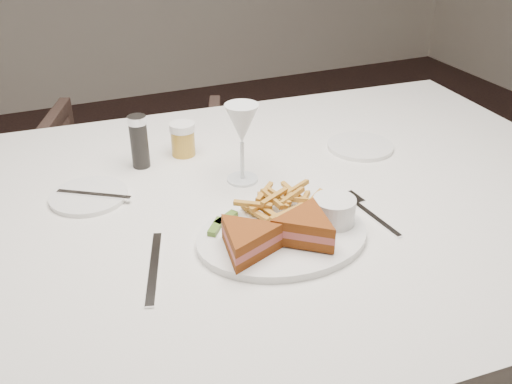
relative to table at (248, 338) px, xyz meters
The scene contains 4 objects.
ground 0.54m from the table, 48.38° to the left, with size 5.00×5.00×0.00m, color black.
table is the anchor object (origin of this frame).
chair_far 0.92m from the table, 94.36° to the left, with size 0.63×0.59×0.65m, color #44312A.
table_setting 0.42m from the table, 81.40° to the right, with size 0.81×0.63×0.18m.
Camera 1 is at (-0.63, -1.22, 1.34)m, focal length 40.00 mm.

